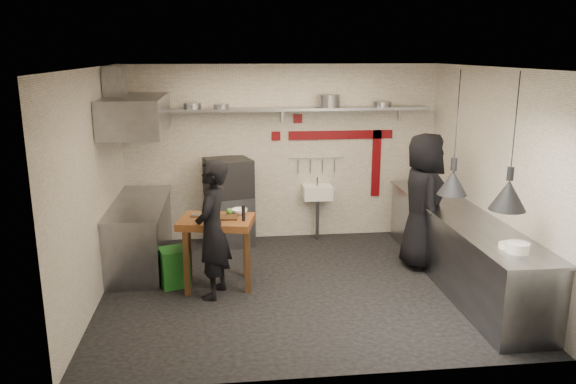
{
  "coord_description": "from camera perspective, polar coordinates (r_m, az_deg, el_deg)",
  "views": [
    {
      "loc": [
        -0.91,
        -6.74,
        2.99
      ],
      "look_at": [
        -0.11,
        0.3,
        1.21
      ],
      "focal_mm": 35.0,
      "sensor_mm": 36.0,
      "label": 1
    }
  ],
  "objects": [
    {
      "name": "oven_stand",
      "position": [
        8.92,
        -5.92,
        -2.84
      ],
      "size": [
        0.79,
        0.75,
        0.8
      ],
      "primitive_type": "cube",
      "rotation": [
        0.0,
        0.0,
        0.28
      ],
      "color": "slate",
      "rests_on": "floor"
    },
    {
      "name": "oven_glass",
      "position": [
        8.46,
        -6.2,
        1.05
      ],
      "size": [
        0.33,
        0.11,
        0.34
      ],
      "primitive_type": "cube",
      "rotation": [
        0.0,
        0.0,
        0.28
      ],
      "color": "black",
      "rests_on": "oven_door"
    },
    {
      "name": "counter_right",
      "position": [
        7.83,
        17.01,
        -5.45
      ],
      "size": [
        0.7,
        3.8,
        0.9
      ],
      "primitive_type": "cube",
      "color": "slate",
      "rests_on": "floor"
    },
    {
      "name": "lemon_a",
      "position": [
        7.06,
        -8.27,
        -2.75
      ],
      "size": [
        0.1,
        0.1,
        0.08
      ],
      "primitive_type": "sphere",
      "rotation": [
        0.0,
        0.0,
        0.27
      ],
      "color": "orange",
      "rests_on": "prep_table"
    },
    {
      "name": "heat_lamp_far",
      "position": [
        6.25,
        21.93,
        4.7
      ],
      "size": [
        0.44,
        0.44,
        1.45
      ],
      "primitive_type": null,
      "rotation": [
        0.0,
        0.0,
        -0.15
      ],
      "color": "black",
      "rests_on": "ceiling"
    },
    {
      "name": "counter_left_top",
      "position": [
        8.16,
        -15.0,
        -1.1
      ],
      "size": [
        0.76,
        2.0,
        0.03
      ],
      "primitive_type": "cube",
      "color": "slate",
      "rests_on": "counter_left"
    },
    {
      "name": "ceiling",
      "position": [
        6.81,
        1.24,
        12.52
      ],
      "size": [
        5.0,
        5.0,
        0.0
      ],
      "primitive_type": "plane",
      "color": "silver",
      "rests_on": "floor"
    },
    {
      "name": "steel_tray",
      "position": [
        7.32,
        -9.19,
        -2.37
      ],
      "size": [
        0.19,
        0.14,
        0.03
      ],
      "primitive_type": "cube",
      "rotation": [
        0.0,
        0.0,
        -0.22
      ],
      "color": "slate",
      "rests_on": "prep_table"
    },
    {
      "name": "green_bin",
      "position": [
        7.54,
        -11.48,
        -7.49
      ],
      "size": [
        0.44,
        0.44,
        0.5
      ],
      "primitive_type": "cube",
      "rotation": [
        0.0,
        0.0,
        0.31
      ],
      "color": "#1A621F",
      "rests_on": "floor"
    },
    {
      "name": "pepper_mill",
      "position": [
        7.05,
        -4.55,
        -2.14
      ],
      "size": [
        0.05,
        0.05,
        0.2
      ],
      "primitive_type": "cylinder",
      "rotation": [
        0.0,
        0.0,
        0.11
      ],
      "color": "black",
      "rests_on": "prep_table"
    },
    {
      "name": "shelf_bracket_mid",
      "position": [
        8.91,
        -0.59,
        7.87
      ],
      "size": [
        0.04,
        0.06,
        0.24
      ],
      "primitive_type": "cube",
      "color": "slate",
      "rests_on": "wall_back"
    },
    {
      "name": "pan_right",
      "position": [
        9.05,
        9.54,
        8.79
      ],
      "size": [
        0.31,
        0.31,
        0.08
      ],
      "primitive_type": "cylinder",
      "rotation": [
        0.0,
        0.0,
        -0.12
      ],
      "color": "slate",
      "rests_on": "back_shelf"
    },
    {
      "name": "stock_pot",
      "position": [
        8.85,
        4.21,
        9.22
      ],
      "size": [
        0.34,
        0.34,
        0.2
      ],
      "primitive_type": "cylinder",
      "rotation": [
        0.0,
        0.0,
        0.0
      ],
      "color": "slate",
      "rests_on": "back_shelf"
    },
    {
      "name": "wall_front",
      "position": [
        4.99,
        4.4,
        -4.48
      ],
      "size": [
        5.0,
        0.04,
        2.8
      ],
      "primitive_type": "cube",
      "color": "silver",
      "rests_on": "floor"
    },
    {
      "name": "prep_table",
      "position": [
        7.36,
        -7.2,
        -6.1
      ],
      "size": [
        1.03,
        0.81,
        0.92
      ],
      "primitive_type": null,
      "rotation": [
        0.0,
        0.0,
        -0.2
      ],
      "color": "brown",
      "rests_on": "floor"
    },
    {
      "name": "counter_left",
      "position": [
        8.29,
        -14.79,
        -4.2
      ],
      "size": [
        0.7,
        1.9,
        0.9
      ],
      "primitive_type": "cube",
      "color": "slate",
      "rests_on": "floor"
    },
    {
      "name": "red_tile_a",
      "position": [
        8.96,
        1.01,
        7.45
      ],
      "size": [
        0.14,
        0.02,
        0.14
      ],
      "primitive_type": "cube",
      "color": "#68090E",
      "rests_on": "wall_back"
    },
    {
      "name": "floor",
      "position": [
        7.43,
        1.12,
        -9.6
      ],
      "size": [
        5.0,
        5.0,
        0.0
      ],
      "primitive_type": "plane",
      "color": "black",
      "rests_on": "ground"
    },
    {
      "name": "back_shelf",
      "position": [
        8.76,
        -0.49,
        8.42
      ],
      "size": [
        4.6,
        0.34,
        0.04
      ],
      "primitive_type": "cube",
      "color": "slate",
      "rests_on": "wall_back"
    },
    {
      "name": "veg_ball",
      "position": [
        7.32,
        -5.98,
        -1.98
      ],
      "size": [
        0.11,
        0.11,
        0.09
      ],
      "primitive_type": "sphere",
      "rotation": [
        0.0,
        0.0,
        0.25
      ],
      "color": "#408631",
      "rests_on": "prep_table"
    },
    {
      "name": "sink_drain",
      "position": [
        9.14,
        3.0,
        -2.75
      ],
      "size": [
        0.06,
        0.06,
        0.66
      ],
      "primitive_type": "cylinder",
      "color": "slate",
      "rests_on": "floor"
    },
    {
      "name": "red_band_horiz",
      "position": [
        9.11,
        5.39,
        5.79
      ],
      "size": [
        1.7,
        0.02,
        0.14
      ],
      "primitive_type": "cube",
      "color": "#68090E",
      "rests_on": "wall_back"
    },
    {
      "name": "extractor_hood",
      "position": [
        7.93,
        -15.2,
        7.55
      ],
      "size": [
        0.78,
        1.6,
        0.5
      ],
      "primitive_type": "cube",
      "color": "slate",
      "rests_on": "ceiling"
    },
    {
      "name": "wall_left",
      "position": [
        7.11,
        -19.22,
        0.4
      ],
      "size": [
        0.04,
        4.2,
        2.8
      ],
      "primitive_type": "cube",
      "color": "silver",
      "rests_on": "floor"
    },
    {
      "name": "utensil_rail",
      "position": [
        9.08,
        2.89,
        3.51
      ],
      "size": [
        0.9,
        0.02,
        0.02
      ],
      "primitive_type": "cylinder",
      "rotation": [
        0.0,
        1.57,
        0.0
      ],
      "color": "slate",
      "rests_on": "wall_back"
    },
    {
      "name": "hood_duct",
      "position": [
        7.94,
        -17.2,
        10.33
      ],
      "size": [
        0.28,
        0.28,
        0.5
      ],
      "primitive_type": "cube",
      "color": "slate",
      "rests_on": "ceiling"
    },
    {
      "name": "chef_right",
      "position": [
        8.06,
        13.57,
        -0.89
      ],
      "size": [
        0.67,
        0.98,
        1.91
      ],
      "primitive_type": "imported",
      "rotation": [
        0.0,
        0.0,
        1.5
      ],
      "color": "black",
      "rests_on": "floor"
    },
    {
      "name": "wall_back",
      "position": [
        9.03,
        -0.6,
        3.98
      ],
      "size": [
        5.0,
        0.04,
        2.8
      ],
      "primitive_type": "cube",
      "color": "silver",
      "rests_on": "floor"
    },
    {
      "name": "red_tile_b",
      "position": [
        8.96,
        -1.23,
        5.71
      ],
      "size": [
        0.14,
        0.02,
        0.14
      ],
      "primitive_type": "cube",
      "color": "#68090E",
      "rests_on": "wall_back"
    },
    {
      "name": "chef_left",
      "position": [
        6.95,
        -7.67,
        -3.8
      ],
      "size": [
        0.59,
        0.73,
        1.74
      ],
      "primitive_type": "imported",
      "rotation": [
        0.0,
        0.0,
        -1.87
      ],
      "color": "black",
      "rests_on": "floor"
    },
    {
      "name": "cutting_board",
      "position": [
        7.2,
        -6.44,
        -2.57
      ],
      "size": [
        0.35,
        0.26,
        0.02
      ],
      "primitive_type": "cube",
      "rotation": [
        0.0,
        0.0,
        -0.08
      ],
      "color": "#482C17",
      "rests_on": "prep_table"
    },
    {
      "name": "sink_tap",
      "position": [
        9.02,
        3.01,
        1.09
      ],
      "size": [
        0.03,
        0.03,
        0.14
      ],
      "primitive_type": "cylinder",
      "color": "slate",
      "rests_on": "hand_sink"
    },
    {
      "name": "shelf_bracket_left",
      "position": [
        8.92,
        -12.92,
        7.53
      ],
      "size": [
        0.04,
        0.06,
        0.24
      ],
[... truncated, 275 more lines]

